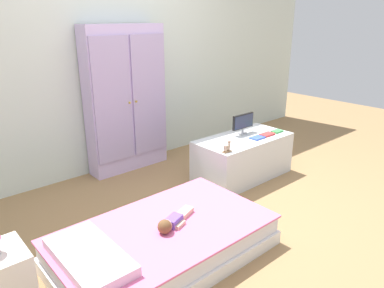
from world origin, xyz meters
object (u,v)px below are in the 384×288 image
book_green (277,131)px  bed (164,242)px  wardrobe (126,100)px  rocking_horse_toy (228,147)px  tv_stand (243,157)px  tv_monitor (243,122)px  book_blue (257,138)px  book_red (267,134)px  doll (170,223)px  nightstand (0,287)px

book_green → bed: bearing=-166.8°
wardrobe → rocking_horse_toy: bearing=-74.7°
tv_stand → rocking_horse_toy: rocking_horse_toy is taller
tv_monitor → book_blue: tv_monitor is taller
book_red → wardrobe: bearing=131.6°
tv_monitor → book_green: bearing=-32.3°
wardrobe → book_red: (0.99, -1.12, -0.33)m
book_red → tv_stand: bearing=153.8°
doll → book_blue: book_blue is taller
nightstand → book_blue: bearing=6.3°
bed → doll: doll is taller
wardrobe → book_green: bearing=-43.9°
doll → wardrobe: wardrobe is taller
nightstand → book_blue: size_ratio=2.89×
bed → wardrobe: wardrobe is taller
tv_monitor → book_red: 0.28m
wardrobe → book_red: bearing=-48.4°
doll → book_red: bearing=15.9°
nightstand → book_red: 2.71m
wardrobe → tv_monitor: size_ratio=5.23×
book_blue → book_green: book_green is taller
doll → book_green: 1.88m
tv_stand → book_red: size_ratio=6.51×
nightstand → book_blue: (2.53, 0.28, 0.23)m
book_green → book_blue: bearing=180.0°
nightstand → rocking_horse_toy: 2.05m
tv_stand → tv_monitor: size_ratio=3.49×
book_blue → book_green: bearing=0.0°
tv_monitor → tv_stand: bearing=-133.2°
book_red → book_green: bearing=0.0°
tv_monitor → book_green: 0.40m
tv_monitor → book_green: tv_monitor is taller
doll → rocking_horse_toy: bearing=22.3°
tv_stand → book_red: book_red is taller
tv_monitor → book_red: tv_monitor is taller
rocking_horse_toy → book_green: size_ratio=0.90×
bed → book_red: bearing=14.5°
book_blue → book_red: book_red is taller
bed → book_red: 1.76m
nightstand → tv_stand: size_ratio=0.41×
doll → tv_monitor: 1.66m
bed → doll: 0.17m
wardrobe → rocking_horse_toy: size_ratio=14.09×
bed → tv_monitor: size_ratio=5.09×
rocking_horse_toy → book_red: bearing=5.8°
bed → book_red: book_red is taller
nightstand → book_red: (2.69, 0.28, 0.24)m
tv_monitor → book_red: bearing=-53.2°
rocking_horse_toy → book_blue: (0.51, 0.07, -0.04)m
doll → book_green: (1.81, 0.47, 0.17)m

